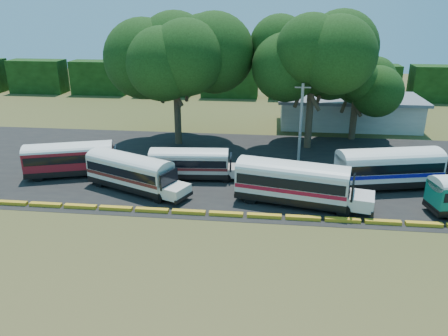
# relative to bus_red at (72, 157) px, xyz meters

# --- Properties ---
(ground) EXTENTS (160.00, 160.00, 0.00)m
(ground) POSITION_rel_bus_red_xyz_m (11.19, -7.93, -1.89)
(ground) COLOR #364617
(ground) RESTS_ON ground
(asphalt_strip) EXTENTS (64.00, 24.00, 0.02)m
(asphalt_strip) POSITION_rel_bus_red_xyz_m (12.19, 4.07, -1.88)
(asphalt_strip) COLOR black
(asphalt_strip) RESTS_ON ground
(curb) EXTENTS (53.70, 0.45, 0.30)m
(curb) POSITION_rel_bus_red_xyz_m (11.19, -6.93, -1.74)
(curb) COLOR gold
(curb) RESTS_ON ground
(terminal_building) EXTENTS (19.00, 9.00, 4.00)m
(terminal_building) POSITION_rel_bus_red_xyz_m (29.19, 22.07, 0.14)
(terminal_building) COLOR beige
(terminal_building) RESTS_ON ground
(treeline_backdrop) EXTENTS (130.00, 4.00, 6.00)m
(treeline_backdrop) POSITION_rel_bus_red_xyz_m (11.19, 40.07, 1.11)
(treeline_backdrop) COLOR black
(treeline_backdrop) RESTS_ON ground
(bus_red) EXTENTS (10.29, 5.37, 3.29)m
(bus_red) POSITION_rel_bus_red_xyz_m (0.00, 0.00, 0.00)
(bus_red) COLOR black
(bus_red) RESTS_ON ground
(bus_cream_west) EXTENTS (10.17, 6.33, 3.30)m
(bus_cream_west) POSITION_rel_bus_red_xyz_m (6.80, -2.79, -0.02)
(bus_cream_west) COLOR black
(bus_cream_west) RESTS_ON ground
(bus_cream_east) EXTENTS (9.21, 2.92, 2.98)m
(bus_cream_east) POSITION_rel_bus_red_xyz_m (11.56, 0.53, -0.20)
(bus_cream_east) COLOR black
(bus_cream_east) RESTS_ON ground
(bus_white_red) EXTENTS (11.50, 5.06, 3.67)m
(bus_white_red) POSITION_rel_bus_red_xyz_m (21.08, -4.08, 0.19)
(bus_white_red) COLOR black
(bus_white_red) RESTS_ON ground
(bus_white_blue) EXTENTS (11.60, 5.28, 3.70)m
(bus_white_blue) POSITION_rel_bus_red_xyz_m (29.78, 0.37, 0.20)
(bus_white_blue) COLOR black
(bus_white_blue) RESTS_ON ground
(tree_west) EXTENTS (11.65, 11.65, 15.12)m
(tree_west) POSITION_rel_bus_red_xyz_m (7.94, 11.41, 8.92)
(tree_west) COLOR #3C2E1E
(tree_west) RESTS_ON ground
(tree_center) EXTENTS (11.40, 11.40, 14.66)m
(tree_center) POSITION_rel_bus_red_xyz_m (23.17, 11.60, 8.55)
(tree_center) COLOR #3C2E1E
(tree_center) RESTS_ON ground
(tree_east) EXTENTS (7.88, 7.88, 10.18)m
(tree_east) POSITION_rel_bus_red_xyz_m (28.86, 15.73, 5.35)
(tree_east) COLOR #3C2E1E
(tree_east) RESTS_ON ground
(utility_pole) EXTENTS (1.60, 0.30, 8.29)m
(utility_pole) POSITION_rel_bus_red_xyz_m (21.92, 6.48, 2.37)
(utility_pole) COLOR gray
(utility_pole) RESTS_ON ground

